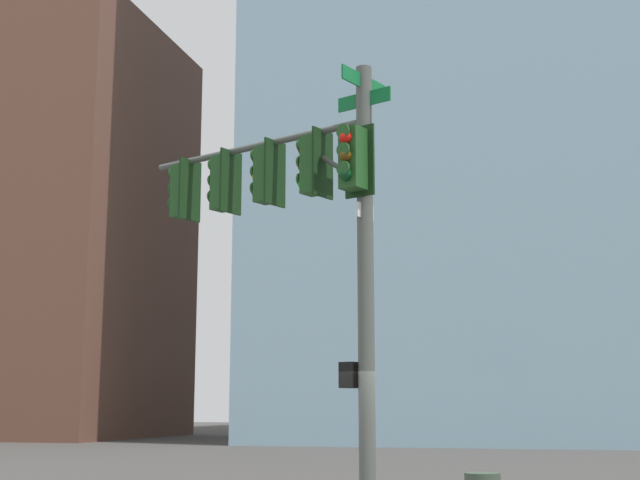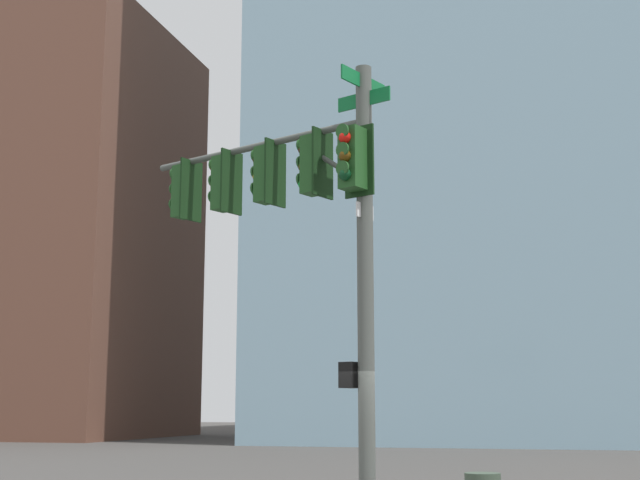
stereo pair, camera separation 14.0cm
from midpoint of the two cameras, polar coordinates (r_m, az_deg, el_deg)
signal_pole_assembly at (r=15.05m, az=-1.08°, el=1.63°), size 4.91×2.47×7.45m
building_brick_nearside at (r=63.85m, az=18.42°, el=11.54°), size 20.33×16.81×50.86m
building_brick_midblock at (r=65.06m, az=-17.05°, el=0.58°), size 17.16×16.38×28.09m
building_brick_farside at (r=82.46m, az=12.92°, el=6.65°), size 18.01×17.76×52.07m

